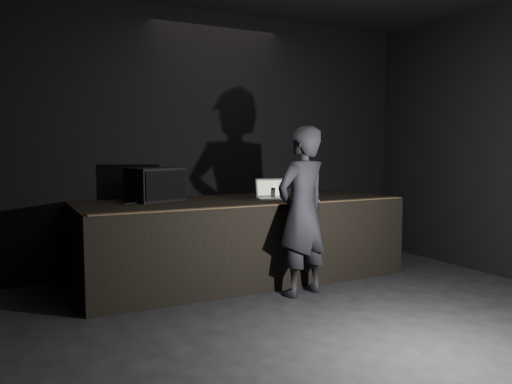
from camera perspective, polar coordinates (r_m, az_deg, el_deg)
The scene contains 11 objects.
ground at distance 4.29m, azimuth 14.72°, elevation -17.71°, with size 7.00×7.00×0.00m, color black.
room_walls at distance 3.98m, azimuth 15.38°, elevation 10.28°, with size 6.10×7.10×3.52m.
stage_riser at distance 6.36m, azimuth -1.79°, elevation -5.36°, with size 4.00×1.50×1.00m, color black.
riser_lip at distance 5.66m, azimuth 1.25°, elevation -1.47°, with size 3.92×0.10×0.01m, color brown.
stage_monitor at distance 6.21m, azimuth -11.40°, elevation 0.84°, with size 0.72×0.62×0.41m.
cable at distance 6.12m, azimuth -11.50°, elevation -1.07°, with size 0.02×0.02×0.81m, color black.
laptop at distance 6.43m, azimuth 1.76°, elevation -0.16°, with size 0.43×0.41×0.25m.
beer_can at distance 6.37m, azimuth 1.96°, elevation -0.14°, with size 0.06×0.06×0.15m.
plastic_cup at distance 6.89m, azimuth 3.79°, elevation 0.00°, with size 0.07×0.07×0.09m, color white.
wii_remote at distance 6.04m, azimuth 6.52°, elevation -1.01°, with size 0.04×0.16×0.03m, color white.
person at distance 5.58m, azimuth 5.28°, elevation -2.23°, with size 0.69×0.45×1.89m, color black.
Camera 1 is at (-2.66, -2.94, 1.64)m, focal length 35.00 mm.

